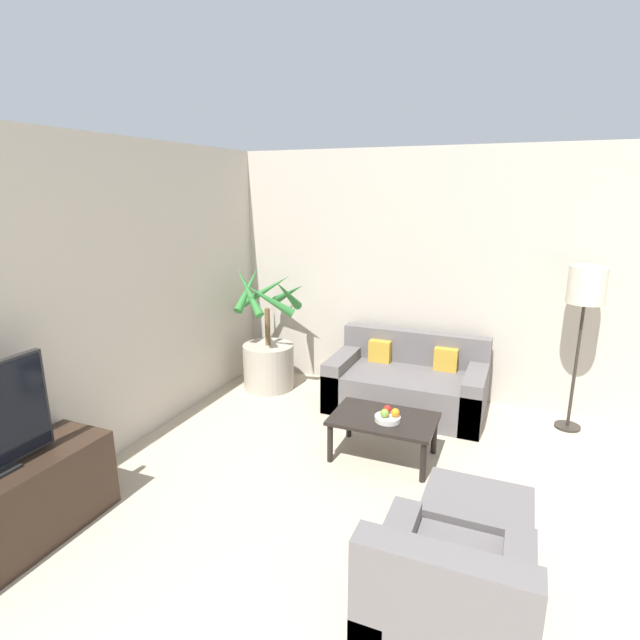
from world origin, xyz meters
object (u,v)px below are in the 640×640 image
potted_palm (269,354)px  sofa_loveseat (407,385)px  fruit_bowl (388,418)px  orange_fruit (395,413)px  armchair (447,610)px  apple_red (387,409)px  apple_green (385,413)px  floor_lamp (586,293)px  ottoman (476,525)px  coffee_table (384,423)px

potted_palm → sofa_loveseat: bearing=1.8°
fruit_bowl → orange_fruit: size_ratio=2.99×
potted_palm → armchair: bearing=-48.0°
apple_red → orange_fruit: 0.09m
apple_green → floor_lamp: bearing=41.3°
apple_green → orange_fruit: 0.09m
fruit_bowl → ottoman: fruit_bowl is taller
orange_fruit → armchair: 1.84m
floor_lamp → apple_red: size_ratio=23.04×
potted_palm → fruit_bowl: bearing=-32.0°
floor_lamp → orange_fruit: bearing=-138.1°
apple_red → orange_fruit: size_ratio=0.95×
orange_fruit → fruit_bowl: bearing=-167.3°
apple_red → orange_fruit: orange_fruit is taller
potted_palm → armchair: 3.71m
coffee_table → floor_lamp: bearing=39.0°
armchair → ottoman: armchair is taller
apple_red → armchair: 1.92m
sofa_loveseat → floor_lamp: floor_lamp is taller
sofa_loveseat → apple_red: sofa_loveseat is taller
potted_palm → orange_fruit: size_ratio=19.68×
fruit_bowl → coffee_table: bearing=132.3°
floor_lamp → apple_red: bearing=-140.7°
apple_green → armchair: (0.78, -1.65, -0.19)m
floor_lamp → coffee_table: size_ratio=1.80×
fruit_bowl → orange_fruit: bearing=12.7°
apple_green → armchair: size_ratio=0.09×
floor_lamp → apple_green: size_ratio=21.96×
potted_palm → apple_red: bearing=-30.9°
apple_red → ottoman: 1.27m
fruit_bowl → apple_red: bearing=108.5°
coffee_table → armchair: bearing=-65.0°
potted_palm → apple_green: bearing=-33.1°
sofa_loveseat → ottoman: 2.19m
potted_palm → ottoman: 3.20m
potted_palm → armchair: size_ratio=1.71×
potted_palm → apple_green: (1.70, -1.10, 0.04)m
sofa_loveseat → apple_green: size_ratio=21.89×
coffee_table → potted_palm: bearing=148.5°
floor_lamp → coffee_table: floor_lamp is taller
potted_palm → coffee_table: size_ratio=1.62×
floor_lamp → coffee_table: (-1.53, -1.24, -1.03)m
sofa_loveseat → orange_fruit: (0.15, -1.11, 0.19)m
coffee_table → apple_green: bearing=-71.3°
floor_lamp → orange_fruit: (-1.42, -1.27, -0.90)m
sofa_loveseat → coffee_table: 1.07m
floor_lamp → apple_green: bearing=-138.7°
fruit_bowl → apple_red: apple_red is taller
sofa_loveseat → coffee_table: bearing=-87.8°
floor_lamp → fruit_bowl: bearing=-139.0°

